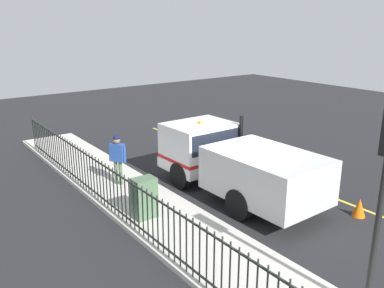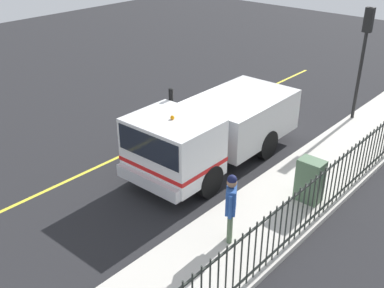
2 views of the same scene
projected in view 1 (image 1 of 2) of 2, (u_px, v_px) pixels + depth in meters
name	position (u px, v px, depth m)	size (l,w,h in m)	color
ground_plane	(242.00, 201.00, 13.51)	(49.24, 49.24, 0.00)	#232326
sidewalk_slab	(170.00, 223.00, 11.89)	(2.44, 22.38, 0.15)	beige
lane_marking	(295.00, 183.00, 15.02)	(0.12, 20.14, 0.01)	yellow
work_truck	(230.00, 159.00, 13.78)	(2.52, 6.27, 2.48)	white
worker_standing	(117.00, 154.00, 14.23)	(0.47, 0.56, 1.80)	#264C99
iron_fence	(136.00, 207.00, 11.05)	(0.04, 19.06, 1.46)	#2D332D
utility_cabinet	(144.00, 198.00, 11.90)	(0.68, 0.47, 1.22)	#4C6B4C
traffic_cone	(359.00, 208.00, 12.37)	(0.40, 0.40, 0.57)	orange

